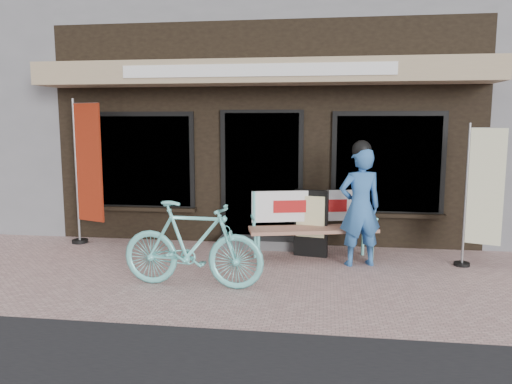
# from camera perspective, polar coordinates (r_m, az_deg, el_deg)

# --- Properties ---
(ground) EXTENTS (70.00, 70.00, 0.00)m
(ground) POSITION_cam_1_polar(r_m,az_deg,el_deg) (6.46, -1.65, -10.12)
(ground) COLOR #C79E98
(ground) RESTS_ON ground
(storefront) EXTENTS (7.00, 6.77, 6.00)m
(storefront) POSITION_cam_1_polar(r_m,az_deg,el_deg) (11.10, 2.69, 13.13)
(storefront) COLOR black
(storefront) RESTS_ON ground
(bench) EXTENTS (1.91, 0.90, 1.00)m
(bench) POSITION_cam_1_polar(r_m,az_deg,el_deg) (7.37, 6.38, -3.15)
(bench) COLOR #6DD5D0
(bench) RESTS_ON ground
(person) EXTENTS (0.70, 0.56, 1.76)m
(person) POSITION_cam_1_polar(r_m,az_deg,el_deg) (7.10, 11.81, -1.43)
(person) COLOR #3164A9
(person) RESTS_ON ground
(bicycle) EXTENTS (1.80, 0.60, 1.06)m
(bicycle) POSITION_cam_1_polar(r_m,az_deg,el_deg) (6.15, -7.26, -5.97)
(bicycle) COLOR #6DD5D0
(bicycle) RESTS_ON ground
(nobori_red) EXTENTS (0.70, 0.38, 2.38)m
(nobori_red) POSITION_cam_1_polar(r_m,az_deg,el_deg) (8.52, -18.77, 2.35)
(nobori_red) COLOR gray
(nobori_red) RESTS_ON ground
(nobori_cream) EXTENTS (0.59, 0.32, 2.00)m
(nobori_cream) POSITION_cam_1_polar(r_m,az_deg,el_deg) (7.46, 24.41, -0.25)
(nobori_cream) COLOR gray
(nobori_cream) RESTS_ON ground
(menu_stand) EXTENTS (0.51, 0.20, 1.01)m
(menu_stand) POSITION_cam_1_polar(r_m,az_deg,el_deg) (7.51, 6.30, -3.49)
(menu_stand) COLOR black
(menu_stand) RESTS_ON ground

